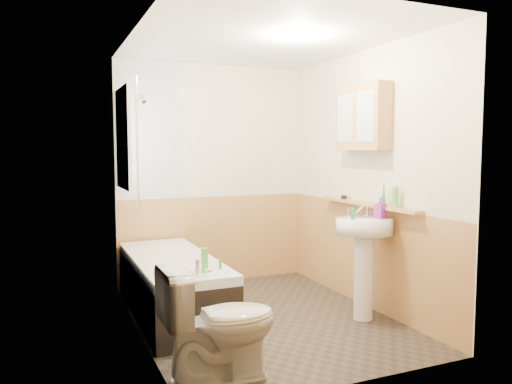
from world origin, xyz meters
TOP-DOWN VIEW (x-y plane):
  - floor at (0.00, 0.00)m, footprint 2.80×2.80m
  - ceiling at (0.00, 0.00)m, footprint 2.80×2.80m
  - wall_back at (0.00, 1.41)m, footprint 2.20×0.02m
  - wall_front at (0.00, -1.41)m, footprint 2.20×0.02m
  - wall_left at (-1.11, 0.00)m, footprint 0.02×2.80m
  - wall_right at (1.11, 0.00)m, footprint 0.02×2.80m
  - wainscot_right at (1.09, 0.00)m, footprint 0.01×2.80m
  - wainscot_front at (0.00, -1.39)m, footprint 2.20×0.01m
  - wainscot_back at (0.00, 1.39)m, footprint 2.20×0.01m
  - tile_cladding_left at (-1.09, 0.00)m, footprint 0.01×2.80m
  - tile_return_back at (-0.73, 1.39)m, footprint 0.75×0.01m
  - window at (-1.06, 0.95)m, footprint 0.03×0.79m
  - bathtub at (-0.73, 0.43)m, footprint 0.70×1.83m
  - shower_riser at (-1.04, 0.30)m, footprint 0.10×0.08m
  - toilet at (-0.76, -1.00)m, footprint 0.79×0.44m
  - sink at (0.84, -0.37)m, footprint 0.54×0.44m
  - pine_shelf at (1.04, -0.12)m, footprint 0.10×1.45m
  - medicine_cabinet at (1.01, -0.06)m, footprint 0.17×0.69m
  - foam_can at (1.04, -0.54)m, footprint 0.07×0.07m
  - green_bottle at (1.04, -0.37)m, footprint 0.05×0.05m
  - black_jar at (1.04, 0.27)m, footprint 0.08×0.08m
  - soap_bottle at (0.97, -0.42)m, footprint 0.12×0.20m
  - clear_bottle at (0.69, -0.41)m, footprint 0.04×0.04m
  - blue_gel at (-0.63, -0.26)m, footprint 0.06×0.05m
  - cream_jar at (-0.89, -0.34)m, footprint 0.12×0.12m
  - orange_bottle at (-0.47, -0.19)m, footprint 0.03×0.03m

SIDE VIEW (x-z plane):
  - floor at x=0.00m, z-range 0.00..0.00m
  - bathtub at x=-0.73m, z-range -0.06..0.63m
  - toilet at x=-0.76m, z-range 0.00..0.77m
  - wainscot_right at x=1.09m, z-range 0.00..1.00m
  - wainscot_front at x=0.00m, z-range 0.00..1.00m
  - wainscot_back at x=0.00m, z-range 0.00..1.00m
  - cream_jar at x=-0.89m, z-range 0.55..0.61m
  - orange_bottle at x=-0.47m, z-range 0.55..0.63m
  - blue_gel at x=-0.63m, z-range 0.55..0.75m
  - sink at x=0.84m, z-range 0.14..1.18m
  - soap_bottle at x=0.97m, z-range 0.93..1.01m
  - clear_bottle at x=0.69m, z-range 0.93..1.02m
  - pine_shelf at x=1.04m, z-range 1.00..1.03m
  - black_jar at x=1.04m, z-range 1.03..1.07m
  - foam_can at x=1.04m, z-range 1.03..1.21m
  - green_bottle at x=1.04m, z-range 1.03..1.27m
  - wall_back at x=0.00m, z-range 0.00..2.50m
  - wall_front at x=0.00m, z-range 0.00..2.50m
  - wall_left at x=-1.11m, z-range 0.00..2.50m
  - wall_right at x=1.11m, z-range 0.00..2.50m
  - tile_cladding_left at x=-1.09m, z-range 0.00..2.50m
  - window at x=-1.06m, z-range 1.15..2.15m
  - shower_riser at x=-1.04m, z-range 1.10..2.26m
  - tile_return_back at x=-0.73m, z-range 1.00..2.50m
  - medicine_cabinet at x=1.01m, z-range 1.53..2.16m
  - ceiling at x=0.00m, z-range 2.50..2.50m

